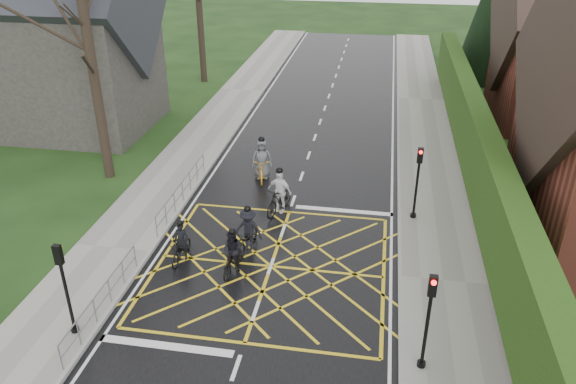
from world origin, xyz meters
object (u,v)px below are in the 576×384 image
(cyclist_rear, at_px, (181,247))
(cyclist_mid, at_px, (248,234))
(cyclist_lead, at_px, (262,164))
(cyclist_back, at_px, (233,256))
(cyclist_front, at_px, (279,196))

(cyclist_rear, height_order, cyclist_mid, cyclist_mid)
(cyclist_rear, xyz_separation_m, cyclist_lead, (1.45, 7.13, 0.19))
(cyclist_back, bearing_deg, cyclist_lead, 101.70)
(cyclist_mid, height_order, cyclist_front, cyclist_front)
(cyclist_back, bearing_deg, cyclist_mid, 89.64)
(cyclist_rear, relative_size, cyclist_back, 0.95)
(cyclist_back, relative_size, cyclist_lead, 0.79)
(cyclist_rear, distance_m, cyclist_back, 2.08)
(cyclist_rear, xyz_separation_m, cyclist_front, (2.84, 4.10, 0.22))
(cyclist_back, distance_m, cyclist_front, 4.58)
(cyclist_front, bearing_deg, cyclist_lead, 133.95)
(cyclist_back, height_order, cyclist_mid, cyclist_mid)
(cyclist_front, bearing_deg, cyclist_mid, -82.23)
(cyclist_rear, height_order, cyclist_back, cyclist_back)
(cyclist_rear, height_order, cyclist_lead, cyclist_lead)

